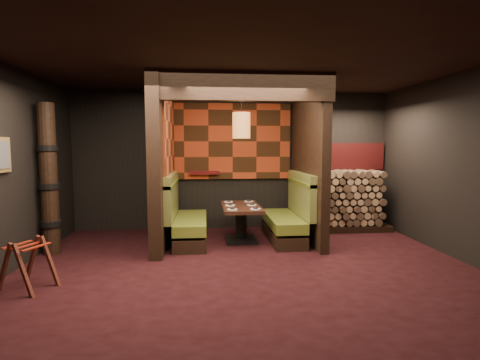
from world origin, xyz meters
name	(u,v)px	position (x,y,z in m)	size (l,w,h in m)	color
floor	(249,272)	(0.00, 0.00, -0.01)	(6.50, 5.50, 0.02)	black
ceiling	(249,60)	(0.00, 0.00, 2.86)	(6.50, 5.50, 0.02)	black
wall_back	(234,160)	(0.00, 2.76, 1.43)	(6.50, 0.02, 2.85)	black
wall_front	(300,197)	(0.00, -2.76, 1.43)	(6.50, 0.02, 2.85)	black
wall_right	(474,167)	(3.26, 0.00, 1.43)	(0.02, 5.50, 2.85)	black
partition_left	(162,163)	(-1.35, 1.65, 1.43)	(0.20, 2.20, 2.85)	black
partition_right	(308,162)	(1.30, 1.70, 1.43)	(0.15, 2.10, 2.85)	black
header_beam	(242,86)	(-0.02, 0.70, 2.63)	(2.85, 0.18, 0.44)	black
tapa_back_panel	(233,141)	(-0.02, 2.71, 1.82)	(2.40, 0.06, 1.55)	#AC3A1A
tapa_side_panel	(169,139)	(-1.23, 1.82, 1.85)	(0.04, 1.85, 1.45)	#AC3A1A
lacquer_shelf	(205,173)	(-0.60, 2.65, 1.18)	(0.60, 0.12, 0.07)	#591214
booth_bench_left	(185,220)	(-0.96, 1.65, 0.40)	(0.68, 1.60, 1.14)	black
booth_bench_right	(289,218)	(0.93, 1.65, 0.40)	(0.68, 1.60, 1.14)	black
dining_table	(241,218)	(0.05, 1.60, 0.43)	(0.69, 1.26, 0.66)	black
place_settings	(241,205)	(0.05, 1.60, 0.67)	(0.58, 1.04, 0.03)	white
pendant_lamp	(241,125)	(0.05, 1.55, 2.09)	(0.31, 0.31, 0.99)	#A2662F
framed_picture	(2,155)	(-3.22, 0.10, 1.62)	(0.05, 0.36, 0.46)	olive
luggage_rack	(28,262)	(-2.75, -0.38, 0.33)	(0.72, 0.64, 0.66)	#471C13
totem_column	(49,181)	(-3.05, 1.10, 1.19)	(0.31, 0.31, 2.40)	black
firewood_stack	(346,200)	(2.29, 2.35, 0.61)	(1.73, 0.70, 1.22)	black
mosaic_header	(341,156)	(2.29, 2.68, 1.50)	(1.83, 0.10, 0.56)	maroon
bay_front_post	(309,162)	(1.39, 1.96, 1.43)	(0.08, 0.08, 2.85)	black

